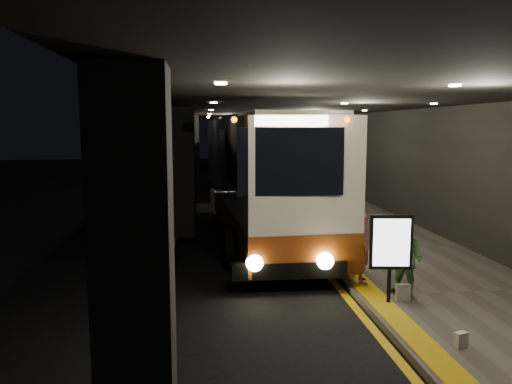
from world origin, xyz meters
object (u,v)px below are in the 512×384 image
coach_main (259,180)px  passenger_boarding (363,247)px  coach_second (234,161)px  bag_polka (403,293)px  passenger_waiting_green (405,259)px  info_sign (391,244)px  bag_plain (461,340)px  stanchion_post (355,247)px

coach_main → passenger_boarding: bearing=-76.9°
coach_second → bag_polka: coach_second is taller
coach_second → passenger_boarding: bearing=-82.9°
passenger_waiting_green → bag_polka: size_ratio=4.67×
info_sign → passenger_boarding: bearing=101.6°
passenger_waiting_green → coach_second: bearing=152.0°
passenger_boarding → bag_plain: (0.53, -3.58, -0.70)m
info_sign → stanchion_post: bearing=97.0°
coach_second → stanchion_post: coach_second is taller
coach_second → passenger_boarding: 19.14m
coach_main → coach_second: 13.10m
coach_second → info_sign: bearing=-83.0°
coach_second → stanchion_post: bearing=-82.3°
stanchion_post → passenger_waiting_green: bearing=-77.3°
coach_main → passenger_boarding: (1.78, -5.95, -0.95)m
passenger_boarding → stanchion_post: passenger_boarding is taller
passenger_boarding → passenger_waiting_green: 1.23m
coach_main → passenger_boarding: coach_main is taller
coach_main → info_sign: coach_main is taller
bag_plain → info_sign: info_sign is taller
coach_main → bag_polka: 7.78m
passenger_boarding → info_sign: bearing=-162.9°
stanchion_post → bag_polka: bearing=-81.4°
coach_main → info_sign: (1.90, -7.35, -0.53)m
bag_polka → stanchion_post: bearing=98.6°
bag_polka → bag_plain: bag_polka is taller
passenger_waiting_green → bag_polka: (-0.11, -0.25, -0.66)m
coach_second → passenger_boarding: coach_second is taller
coach_main → passenger_waiting_green: bearing=-75.1°
bag_plain → stanchion_post: (-0.42, 4.54, 0.45)m
passenger_waiting_green → coach_main: bearing=163.5°
passenger_waiting_green → stanchion_post: (-0.46, 2.05, -0.25)m
bag_plain → bag_polka: bearing=91.9°
coach_main → stanchion_post: 5.46m
passenger_waiting_green → bag_plain: passenger_waiting_green is taller
coach_main → bag_polka: size_ratio=36.30×
coach_main → bag_plain: bearing=-79.9°
passenger_waiting_green → bag_polka: 0.71m
passenger_boarding → bag_polka: 1.55m
bag_polka → info_sign: (-0.33, -0.07, 1.07)m
bag_polka → stanchion_post: stanchion_post is taller
coach_second → passenger_waiting_green: coach_second is taller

